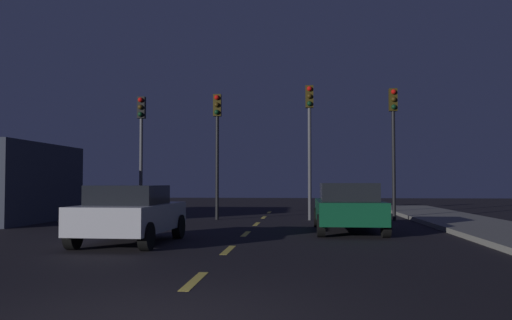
{
  "coord_description": "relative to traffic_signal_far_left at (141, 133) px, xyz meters",
  "views": [
    {
      "loc": [
        1.65,
        -5.66,
        1.52
      ],
      "look_at": [
        -0.01,
        13.84,
        2.33
      ],
      "focal_mm": 37.9,
      "sensor_mm": 36.0,
      "label": 1
    }
  ],
  "objects": [
    {
      "name": "lane_stripe_sixth",
      "position": [
        4.99,
        1.65,
        -3.54
      ],
      "size": [
        0.16,
        1.6,
        0.01
      ],
      "primitive_type": "cube",
      "color": "#EACC4C",
      "rests_on": "ground_plane"
    },
    {
      "name": "car_stopped_ahead",
      "position": [
        8.04,
        -5.01,
        -2.78
      ],
      "size": [
        2.0,
        4.57,
        1.5
      ],
      "color": "#0F4C2D",
      "rests_on": "ground_plane"
    },
    {
      "name": "lane_stripe_seventh",
      "position": [
        4.99,
        5.45,
        -3.54
      ],
      "size": [
        0.16,
        1.6,
        0.01
      ],
      "primitive_type": "cube",
      "color": "#EACC4C",
      "rests_on": "ground_plane"
    },
    {
      "name": "traffic_signal_far_right",
      "position": [
        10.28,
        0.0,
        0.12
      ],
      "size": [
        0.32,
        0.38,
        5.26
      ],
      "color": "black",
      "rests_on": "ground_plane"
    },
    {
      "name": "traffic_signal_far_left",
      "position": [
        0.0,
        0.0,
        0.0
      ],
      "size": [
        0.32,
        0.38,
        5.07
      ],
      "color": "#4C4C51",
      "rests_on": "ground_plane"
    },
    {
      "name": "traffic_signal_center_left",
      "position": [
        3.19,
        0.0,
        0.04
      ],
      "size": [
        0.32,
        0.38,
        5.13
      ],
      "color": "black",
      "rests_on": "ground_plane"
    },
    {
      "name": "lane_stripe_fifth",
      "position": [
        4.99,
        -2.15,
        -3.54
      ],
      "size": [
        0.16,
        1.6,
        0.01
      ],
      "primitive_type": "cube",
      "color": "#EACC4C",
      "rests_on": "ground_plane"
    },
    {
      "name": "lane_stripe_second",
      "position": [
        4.99,
        -13.55,
        -3.54
      ],
      "size": [
        0.16,
        1.6,
        0.01
      ],
      "primitive_type": "cube",
      "color": "#EACC4C",
      "rests_on": "ground_plane"
    },
    {
      "name": "lane_stripe_fourth",
      "position": [
        4.99,
        -5.95,
        -3.54
      ],
      "size": [
        0.16,
        1.6,
        0.01
      ],
      "primitive_type": "cube",
      "color": "#EACC4C",
      "rests_on": "ground_plane"
    },
    {
      "name": "traffic_signal_center_right",
      "position": [
        6.95,
        0.0,
        0.23
      ],
      "size": [
        0.32,
        0.38,
        5.43
      ],
      "color": "#4C4C51",
      "rests_on": "ground_plane"
    },
    {
      "name": "ground_plane",
      "position": [
        4.99,
        -9.15,
        -3.55
      ],
      "size": [
        80.0,
        80.0,
        0.0
      ],
      "primitive_type": "plane",
      "color": "black"
    },
    {
      "name": "lane_stripe_third",
      "position": [
        4.99,
        -9.75,
        -3.54
      ],
      "size": [
        0.16,
        1.6,
        0.01
      ],
      "primitive_type": "cube",
      "color": "#EACC4C",
      "rests_on": "ground_plane"
    },
    {
      "name": "car_adjacent_lane",
      "position": [
        2.4,
        -8.71,
        -2.8
      ],
      "size": [
        2.05,
        3.86,
        1.44
      ],
      "color": "silver",
      "rests_on": "ground_plane"
    }
  ]
}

